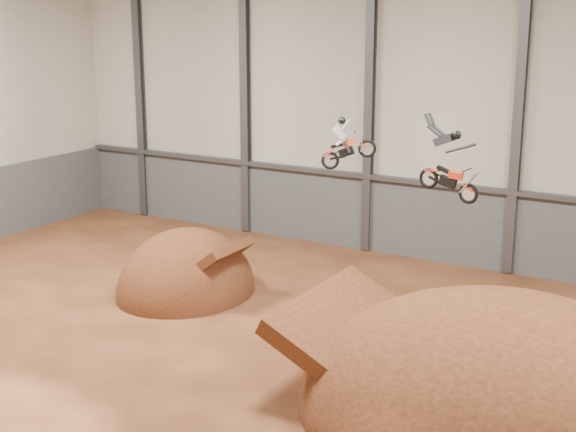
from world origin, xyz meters
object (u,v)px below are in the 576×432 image
Objects in this scene: fmx_rider_b at (447,159)px; landing_ramp at (504,417)px; takeoff_ramp at (187,293)px; fmx_rider_a at (352,138)px.

landing_ramp is at bearing -33.14° from fmx_rider_b.
landing_ramp is at bearing -14.99° from takeoff_ramp.
fmx_rider_a is (-6.42, 3.34, 6.85)m from landing_ramp.
takeoff_ramp is 2.34× the size of fmx_rider_b.
landing_ramp is 4.57× the size of fmx_rider_b.
takeoff_ramp is 14.23m from landing_ramp.
fmx_rider_b reaches higher than takeoff_ramp.
takeoff_ramp is at bearing 165.01° from landing_ramp.
fmx_rider_a is (7.32, -0.34, 6.85)m from takeoff_ramp.
fmx_rider_b is at bearing -39.41° from fmx_rider_a.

